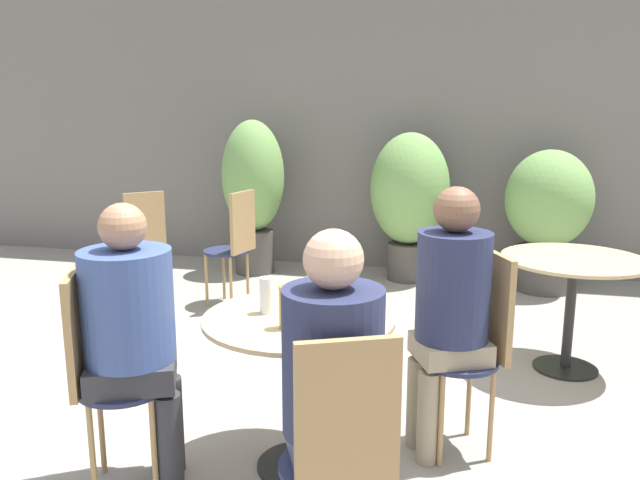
% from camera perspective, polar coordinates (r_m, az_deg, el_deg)
% --- Properties ---
extents(ground_plane, '(20.00, 20.00, 0.00)m').
position_cam_1_polar(ground_plane, '(2.99, -0.13, -19.77)').
color(ground_plane, gray).
extents(storefront_wall, '(10.00, 0.06, 3.00)m').
position_cam_1_polar(storefront_wall, '(6.16, 7.85, 11.17)').
color(storefront_wall, slate).
rests_on(storefront_wall, ground_plane).
extents(cafe_table_near, '(0.82, 0.82, 0.70)m').
position_cam_1_polar(cafe_table_near, '(2.72, -1.95, -9.77)').
color(cafe_table_near, black).
rests_on(cafe_table_near, ground_plane).
extents(cafe_table_far, '(0.84, 0.84, 0.70)m').
position_cam_1_polar(cafe_table_far, '(4.02, 22.09, -3.36)').
color(cafe_table_far, black).
rests_on(cafe_table_far, ground_plane).
extents(bistro_chair_0, '(0.41, 0.40, 0.94)m').
position_cam_1_polar(bistro_chair_0, '(2.73, -19.62, -10.59)').
color(bistro_chair_0, '#232847').
rests_on(bistro_chair_0, ground_plane).
extents(bistro_chair_1, '(0.40, 0.41, 0.94)m').
position_cam_1_polar(bistro_chair_1, '(1.99, 1.99, -18.62)').
color(bistro_chair_1, '#232847').
rests_on(bistro_chair_1, ground_plane).
extents(bistro_chair_2, '(0.41, 0.40, 0.94)m').
position_cam_1_polar(bistro_chair_2, '(2.95, 14.23, -8.50)').
color(bistro_chair_2, '#232847').
rests_on(bistro_chair_2, ground_plane).
extents(bistro_chair_3, '(0.42, 0.42, 0.94)m').
position_cam_1_polar(bistro_chair_3, '(5.12, -15.82, 0.08)').
color(bistro_chair_3, '#232847').
rests_on(bistro_chair_3, ground_plane).
extents(bistro_chair_4, '(0.39, 0.38, 0.94)m').
position_cam_1_polar(bistro_chair_4, '(4.98, -7.75, 0.11)').
color(bistro_chair_4, '#232847').
rests_on(bistro_chair_4, ground_plane).
extents(seated_person_0, '(0.44, 0.43, 1.21)m').
position_cam_1_polar(seated_person_0, '(2.65, -16.71, -7.40)').
color(seated_person_0, '#2D2D33').
rests_on(seated_person_0, ground_plane).
extents(seated_person_1, '(0.38, 0.39, 1.21)m').
position_cam_1_polar(seated_person_1, '(2.04, 1.10, -12.58)').
color(seated_person_1, '#42475B').
rests_on(seated_person_1, ground_plane).
extents(seated_person_2, '(0.40, 0.38, 1.24)m').
position_cam_1_polar(seated_person_2, '(2.84, 11.78, -5.33)').
color(seated_person_2, gray).
rests_on(seated_person_2, ground_plane).
extents(beer_glass_0, '(0.06, 0.06, 0.19)m').
position_cam_1_polar(beer_glass_0, '(2.77, -0.65, -4.25)').
color(beer_glass_0, beige).
rests_on(beer_glass_0, cafe_table_near).
extents(beer_glass_1, '(0.06, 0.06, 0.16)m').
position_cam_1_polar(beer_glass_1, '(2.70, -4.93, -5.06)').
color(beer_glass_1, silver).
rests_on(beer_glass_1, cafe_table_near).
extents(beer_glass_2, '(0.07, 0.07, 0.17)m').
position_cam_1_polar(beer_glass_2, '(2.51, -3.02, -6.16)').
color(beer_glass_2, '#B28433').
rests_on(beer_glass_2, cafe_table_near).
extents(beer_glass_3, '(0.06, 0.06, 0.16)m').
position_cam_1_polar(beer_glass_3, '(2.58, 0.95, -5.78)').
color(beer_glass_3, '#B28433').
rests_on(beer_glass_3, cafe_table_near).
extents(potted_plant_0, '(0.59, 0.59, 1.47)m').
position_cam_1_polar(potted_plant_0, '(5.99, -6.12, 4.88)').
color(potted_plant_0, '#47423D').
rests_on(potted_plant_0, ground_plane).
extents(potted_plant_1, '(0.72, 0.72, 1.36)m').
position_cam_1_polar(potted_plant_1, '(5.77, 8.19, 4.09)').
color(potted_plant_1, '#47423D').
rests_on(potted_plant_1, ground_plane).
extents(potted_plant_2, '(0.73, 0.73, 1.23)m').
position_cam_1_polar(potted_plant_2, '(5.72, 20.12, 2.52)').
color(potted_plant_2, '#47423D').
rests_on(potted_plant_2, ground_plane).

